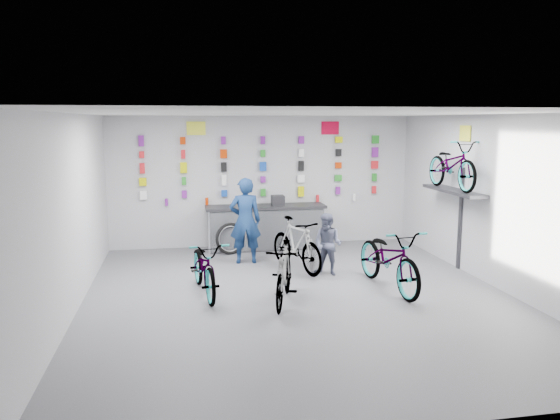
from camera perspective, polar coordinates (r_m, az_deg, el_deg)
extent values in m
plane|color=#4C4C50|center=(9.13, 2.05, -9.11)|extent=(8.00, 8.00, 0.00)
plane|color=white|center=(8.67, 2.16, 10.06)|extent=(8.00, 8.00, 0.00)
plane|color=#BBBBBE|center=(12.68, -1.83, 3.02)|extent=(7.00, 0.00, 7.00)
plane|color=#BBBBBE|center=(5.04, 12.10, -6.84)|extent=(7.00, 0.00, 7.00)
plane|color=#BBBBBE|center=(8.72, -20.96, -0.45)|extent=(0.00, 8.00, 8.00)
plane|color=#BBBBBE|center=(10.13, 21.82, 0.77)|extent=(0.00, 8.00, 8.00)
cube|color=black|center=(12.40, -1.49, -2.03)|extent=(2.60, 0.60, 0.90)
cube|color=silver|center=(12.10, -1.27, -2.17)|extent=(2.60, 0.02, 0.90)
cube|color=silver|center=(11.97, -7.43, -2.37)|extent=(0.04, 0.04, 0.96)
cube|color=silver|center=(12.37, 4.69, -1.94)|extent=(0.04, 0.04, 0.96)
cube|color=black|center=(12.31, -1.50, 0.34)|extent=(2.70, 0.66, 0.06)
cube|color=white|center=(12.52, -14.09, 1.52)|extent=(0.15, 0.06, 0.19)
cube|color=#76198C|center=(12.50, -9.97, 1.64)|extent=(0.11, 0.06, 0.17)
cube|color=#1242A6|center=(12.54, -5.85, 1.76)|extent=(0.13, 0.06, 0.15)
cube|color=#218822|center=(12.64, -1.78, 1.86)|extent=(0.12, 0.06, 0.17)
cube|color=#CFD200|center=(12.80, 2.21, 1.96)|extent=(0.13, 0.06, 0.24)
cube|color=#76198C|center=(13.03, 6.08, 2.04)|extent=(0.10, 0.06, 0.18)
cube|color=red|center=(13.31, 9.80, 2.11)|extent=(0.10, 0.06, 0.18)
cube|color=#CFD200|center=(12.49, -14.14, 2.88)|extent=(0.16, 0.06, 0.18)
cube|color=#218822|center=(12.46, -10.00, 3.01)|extent=(0.10, 0.06, 0.18)
cube|color=white|center=(12.50, -5.87, 3.12)|extent=(0.10, 0.06, 0.24)
cube|color=#76198C|center=(12.60, -1.78, 3.21)|extent=(0.12, 0.06, 0.14)
cube|color=white|center=(12.77, 2.22, 3.29)|extent=(0.16, 0.06, 0.17)
cube|color=#218822|center=(13.00, 6.10, 3.35)|extent=(0.17, 0.06, 0.15)
cube|color=#218822|center=(13.28, 9.83, 3.39)|extent=(0.11, 0.06, 0.18)
cube|color=red|center=(12.46, -14.20, 4.25)|extent=(0.11, 0.06, 0.23)
cube|color=#CFD200|center=(12.43, -10.04, 4.38)|extent=(0.15, 0.06, 0.24)
cube|color=black|center=(12.47, -5.89, 4.49)|extent=(0.13, 0.06, 0.21)
cube|color=#1242A6|center=(12.58, -1.79, 4.57)|extent=(0.15, 0.06, 0.21)
cube|color=black|center=(12.74, 2.23, 4.63)|extent=(0.12, 0.06, 0.24)
cube|color=#C32D00|center=(12.97, 6.12, 4.67)|extent=(0.15, 0.06, 0.14)
cube|color=red|center=(13.25, 9.87, 4.68)|extent=(0.17, 0.06, 0.19)
cube|color=red|center=(12.44, -14.25, 5.63)|extent=(0.11, 0.06, 0.15)
cube|color=red|center=(12.41, -10.08, 5.76)|extent=(0.09, 0.06, 0.20)
cube|color=#C32D00|center=(12.45, -5.92, 5.87)|extent=(0.15, 0.06, 0.20)
cube|color=#218822|center=(12.55, -1.80, 5.94)|extent=(0.11, 0.06, 0.16)
cube|color=white|center=(12.72, 2.23, 5.98)|extent=(0.12, 0.06, 0.18)
cube|color=black|center=(12.95, 6.14, 5.99)|extent=(0.13, 0.06, 0.17)
cube|color=#76198C|center=(13.23, 9.90, 5.98)|extent=(0.15, 0.06, 0.23)
cube|color=#76198C|center=(12.42, -14.31, 7.01)|extent=(0.11, 0.06, 0.24)
cube|color=#C32D00|center=(12.40, -10.12, 7.15)|extent=(0.12, 0.06, 0.16)
cube|color=#76198C|center=(12.44, -5.94, 7.25)|extent=(0.10, 0.06, 0.18)
cube|color=#76198C|center=(12.54, -1.80, 7.31)|extent=(0.10, 0.06, 0.18)
cube|color=#76198C|center=(12.71, 2.24, 7.33)|extent=(0.13, 0.06, 0.17)
cube|color=#CFD200|center=(12.93, 6.17, 7.32)|extent=(0.17, 0.06, 0.14)
cube|color=#218822|center=(13.22, 9.94, 7.27)|extent=(0.16, 0.06, 0.19)
cylinder|color=#76198C|center=(12.50, -11.78, 0.80)|extent=(0.07, 0.07, 0.16)
cylinder|color=#C32D00|center=(12.51, -7.65, 0.92)|extent=(0.07, 0.07, 0.16)
cylinder|color=#1242A6|center=(12.71, 0.02, 1.13)|extent=(0.07, 0.07, 0.16)
cylinder|color=red|center=(12.90, 3.96, 1.23)|extent=(0.07, 0.07, 0.16)
cylinder|color=white|center=(13.15, 7.76, 1.32)|extent=(0.07, 0.07, 0.16)
cube|color=#333338|center=(11.05, 17.66, 1.92)|extent=(0.38, 1.90, 0.06)
cube|color=#333338|center=(11.21, 18.33, -0.85)|extent=(0.04, 0.10, 2.00)
cube|color=yellow|center=(12.45, -8.76, 8.43)|extent=(0.42, 0.02, 0.30)
cube|color=#BF072C|center=(12.92, 5.26, 8.53)|extent=(0.42, 0.02, 0.30)
cube|color=yellow|center=(11.05, 18.77, 7.60)|extent=(0.02, 0.40, 0.30)
imported|color=gray|center=(9.23, -7.89, -5.89)|extent=(0.86, 1.89, 0.96)
imported|color=gray|center=(8.70, 0.41, -6.68)|extent=(0.94, 1.69, 0.98)
imported|color=gray|center=(9.61, 11.34, -4.94)|extent=(0.96, 2.17, 1.10)
imported|color=gray|center=(10.60, 1.72, -3.61)|extent=(1.06, 1.78, 1.03)
imported|color=gray|center=(10.97, 17.56, 4.52)|extent=(0.63, 1.80, 0.95)
imported|color=navy|center=(11.11, -3.66, -1.12)|extent=(0.66, 0.45, 1.76)
imported|color=#50556D|center=(10.32, 5.02, -3.59)|extent=(0.72, 0.71, 1.18)
torus|color=black|center=(11.95, -5.22, -3.00)|extent=(0.70, 0.37, 0.70)
torus|color=silver|center=(11.95, -5.22, -3.00)|extent=(0.56, 0.27, 0.57)
cube|color=black|center=(12.33, -0.23, 1.02)|extent=(0.28, 0.30, 0.22)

